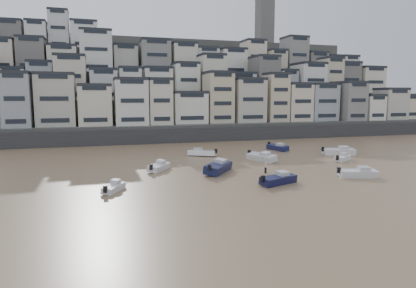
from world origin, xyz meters
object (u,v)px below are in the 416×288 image
object	(u,v)px
boat_b	(358,172)
boat_i	(277,146)
boat_h	(202,152)
boat_j	(114,186)
boat_c	(218,166)
boat_e	(261,156)
boat_a	(278,178)
boat_f	(159,166)
boat_d	(343,157)
boat_g	(339,150)
person_pink	(266,167)

from	to	relation	value
boat_b	boat_i	xyz separation A→B (m)	(1.52, 26.58, 0.02)
boat_b	boat_h	distance (m)	28.51
boat_j	boat_c	bearing A→B (deg)	-37.82
boat_b	boat_c	bearing A→B (deg)	169.06
boat_e	boat_i	size ratio (longest dim) A/B	1.07
boat_a	boat_e	world-z (taller)	boat_e
boat_j	boat_f	bearing A→B (deg)	-5.44
boat_e	boat_f	world-z (taller)	boat_e
boat_e	boat_h	bearing A→B (deg)	-157.30
boat_b	boat_d	xyz separation A→B (m)	(6.39, 11.92, -0.12)
boat_h	boat_j	world-z (taller)	boat_h
boat_g	person_pink	size ratio (longest dim) A/B	3.78
boat_b	boat_f	size ratio (longest dim) A/B	1.06
boat_e	boat_h	world-z (taller)	boat_e
boat_b	boat_j	world-z (taller)	boat_b
boat_f	boat_g	bearing A→B (deg)	-47.00
boat_b	boat_e	world-z (taller)	boat_e
boat_h	person_pink	bearing A→B (deg)	136.31
boat_c	boat_b	bearing A→B (deg)	-77.53
boat_a	boat_d	world-z (taller)	boat_a
boat_a	boat_c	xyz separation A→B (m)	(-5.01, 9.05, 0.19)
boat_i	boat_j	xyz separation A→B (m)	(-33.97, -24.65, -0.19)
boat_e	person_pink	bearing A→B (deg)	-43.26
boat_d	person_pink	world-z (taller)	person_pink
boat_d	boat_b	bearing A→B (deg)	-151.09
boat_a	boat_e	xyz separation A→B (m)	(5.09, 16.00, 0.06)
boat_f	boat_b	bearing A→B (deg)	-81.47
boat_j	person_pink	xyz separation A→B (m)	(21.61, 4.45, 0.27)
boat_a	person_pink	distance (m)	6.91
boat_d	boat_i	bearing A→B (deg)	75.47
boat_i	boat_h	bearing A→B (deg)	-94.36
boat_c	boat_e	distance (m)	12.27
boat_g	boat_i	bearing A→B (deg)	145.79
boat_a	person_pink	bearing A→B (deg)	57.87
boat_f	person_pink	distance (m)	15.80
boat_i	person_pink	world-z (taller)	person_pink
person_pink	boat_j	bearing A→B (deg)	-168.36
boat_e	person_pink	distance (m)	9.94
boat_e	boat_j	size ratio (longest dim) A/B	1.42
boat_c	boat_e	size ratio (longest dim) A/B	1.15
boat_c	person_pink	size ratio (longest dim) A/B	4.12
boat_e	person_pink	xyz separation A→B (m)	(-3.63, -9.25, 0.02)
person_pink	boat_i	bearing A→B (deg)	58.54
boat_e	boat_d	bearing A→B (deg)	52.93
boat_b	boat_h	world-z (taller)	boat_h
boat_f	boat_c	bearing A→B (deg)	-80.87
boat_c	boat_e	world-z (taller)	boat_c
boat_a	boat_h	bearing A→B (deg)	77.39
boat_i	person_pink	xyz separation A→B (m)	(-12.36, -20.20, 0.08)
boat_d	boat_h	bearing A→B (deg)	118.16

